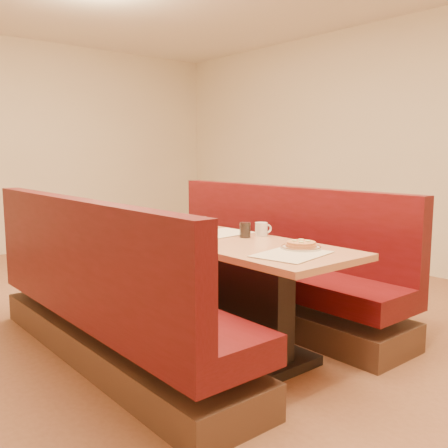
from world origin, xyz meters
TOP-DOWN VIEW (x-y plane):
  - ground at (0.00, 0.00)m, footprint 8.00×8.00m
  - room_envelope at (0.00, 0.00)m, footprint 6.04×8.04m
  - diner_table at (0.00, 0.00)m, footprint 0.70×2.50m
  - booth_left at (-0.73, 0.00)m, footprint 0.55×2.50m
  - booth_right at (0.73, 0.00)m, footprint 0.55×2.50m
  - placemat_near_left at (-0.05, -0.95)m, footprint 0.48×0.40m
  - placemat_near_right at (0.12, -0.11)m, footprint 0.45×0.35m
  - placemat_far_left at (-0.12, 0.24)m, footprint 0.51×0.43m
  - placemat_far_right at (0.05, 0.32)m, footprint 0.52×0.44m
  - pancake_plate at (0.11, -0.87)m, footprint 0.24×0.24m
  - eggs_plate at (-0.11, 0.13)m, footprint 0.31×0.31m
  - extra_plate_mid at (0.09, 0.29)m, footprint 0.22×0.22m
  - extra_plate_far at (-0.04, 0.44)m, footprint 0.23×0.23m
  - coffee_mug_a at (0.28, -0.37)m, footprint 0.12×0.09m
  - coffee_mug_b at (-0.18, 0.49)m, footprint 0.11×0.08m
  - coffee_mug_c at (0.18, 0.18)m, footprint 0.11×0.08m
  - coffee_mug_d at (-0.08, 0.51)m, footprint 0.12×0.08m
  - soda_tumbler_near at (-0.28, -0.35)m, footprint 0.06×0.06m
  - soda_tumbler_mid at (0.15, -0.35)m, footprint 0.08×0.08m

SIDE VIEW (x-z plane):
  - ground at x=0.00m, z-range 0.00..0.00m
  - booth_left at x=-0.73m, z-range -0.16..0.89m
  - booth_right at x=0.73m, z-range -0.16..0.89m
  - diner_table at x=0.00m, z-range 0.00..0.75m
  - placemat_near_left at x=-0.05m, z-range 0.75..0.76m
  - placemat_near_right at x=0.12m, z-range 0.75..0.76m
  - placemat_far_left at x=-0.12m, z-range 0.75..0.76m
  - placemat_far_right at x=0.05m, z-range 0.75..0.76m
  - extra_plate_mid at x=0.09m, z-range 0.74..0.79m
  - extra_plate_far at x=-0.04m, z-range 0.74..0.79m
  - eggs_plate at x=-0.11m, z-range 0.74..0.80m
  - pancake_plate at x=0.11m, z-range 0.74..0.80m
  - coffee_mug_b at x=-0.18m, z-range 0.75..0.83m
  - soda_tumbler_near at x=-0.28m, z-range 0.75..0.84m
  - coffee_mug_c at x=0.18m, z-range 0.75..0.84m
  - coffee_mug_d at x=-0.08m, z-range 0.75..0.84m
  - coffee_mug_a at x=0.28m, z-range 0.75..0.84m
  - soda_tumbler_mid at x=0.15m, z-range 0.75..0.85m
  - room_envelope at x=0.00m, z-range 0.52..3.34m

